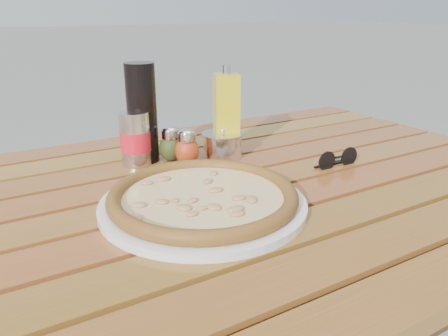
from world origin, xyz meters
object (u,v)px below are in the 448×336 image
soda_can (135,139)px  olive_oil_cruet (226,115)px  table (229,220)px  pizza (203,196)px  pepper_shaker (187,147)px  parmesan_tin (222,145)px  plate (203,204)px  oregano_shaker (171,144)px  dark_bottle (142,113)px  sunglasses (337,160)px

soda_can → olive_oil_cruet: size_ratio=0.57×
table → olive_oil_cruet: olive_oil_cruet is taller
pizza → pepper_shaker: 0.24m
pizza → parmesan_tin: bearing=52.6°
table → pizza: (-0.09, -0.07, 0.10)m
plate → oregano_shaker: size_ratio=4.39×
table → parmesan_tin: size_ratio=13.01×
olive_oil_cruet → table: bearing=-119.3°
pepper_shaker → dark_bottle: (-0.07, 0.07, 0.07)m
pizza → dark_bottle: bearing=89.1°
table → sunglasses: bearing=-5.8°
plate → sunglasses: (0.35, 0.04, 0.01)m
olive_oil_cruet → parmesan_tin: size_ratio=1.95×
soda_can → parmesan_tin: (0.19, -0.06, -0.03)m
pepper_shaker → olive_oil_cruet: (0.11, 0.01, 0.06)m
dark_bottle → sunglasses: size_ratio=1.99×
oregano_shaker → soda_can: size_ratio=0.68×
plate → dark_bottle: size_ratio=1.64×
pepper_shaker → dark_bottle: 0.12m
soda_can → pepper_shaker: bearing=-28.7°
soda_can → pizza: bearing=-85.7°
pizza → pepper_shaker: pepper_shaker is taller
parmesan_tin → olive_oil_cruet: bearing=38.9°
pepper_shaker → dark_bottle: size_ratio=0.37×
oregano_shaker → plate: bearing=-102.3°
pizza → oregano_shaker: bearing=77.7°
plate → oregano_shaker: 0.27m
soda_can → sunglasses: soda_can is taller
table → parmesan_tin: 0.20m
table → oregano_shaker: size_ratio=17.07×
dark_bottle → soda_can: dark_bottle is taller
plate → pepper_shaker: 0.24m
pepper_shaker → parmesan_tin: (0.09, -0.00, -0.01)m
soda_can → parmesan_tin: 0.20m
table → parmesan_tin: parmesan_tin is taller
pizza → sunglasses: size_ratio=4.08×
dark_bottle → parmesan_tin: 0.20m
pepper_shaker → sunglasses: (0.28, -0.18, -0.02)m
oregano_shaker → parmesan_tin: (0.11, -0.04, -0.01)m
table → soda_can: size_ratio=11.67×
table → plate: bearing=-144.9°
pizza → sunglasses: bearing=6.2°
dark_bottle → sunglasses: (0.35, -0.25, -0.09)m
oregano_shaker → dark_bottle: dark_bottle is taller
dark_bottle → olive_oil_cruet: dark_bottle is taller
olive_oil_cruet → oregano_shaker: bearing=169.2°
parmesan_tin → sunglasses: parmesan_tin is taller
table → oregano_shaker: bearing=100.3°
plate → dark_bottle: dark_bottle is taller
dark_bottle → parmesan_tin: (0.16, -0.07, -0.08)m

